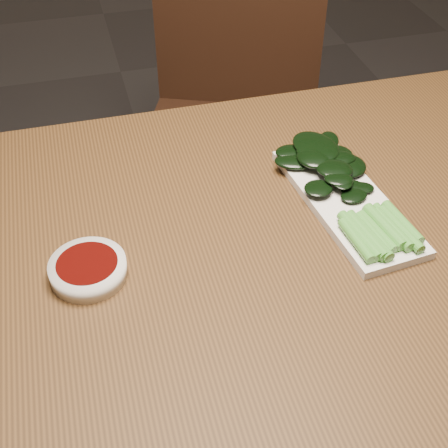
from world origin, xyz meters
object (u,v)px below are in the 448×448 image
at_px(gai_lan, 342,183).
at_px(chair_far, 232,113).
at_px(table, 252,278).
at_px(serving_plate, 346,201).
at_px(sauce_bowl, 88,269).

bearing_deg(gai_lan, chair_far, 88.79).
height_order(table, chair_far, chair_far).
relative_size(serving_plate, gai_lan, 0.99).
height_order(table, gai_lan, gai_lan).
height_order(table, serving_plate, serving_plate).
distance_m(table, chair_far, 0.81).
height_order(chair_far, serving_plate, chair_far).
bearing_deg(table, gai_lan, 23.40).
xyz_separation_m(chair_far, serving_plate, (-0.02, -0.72, 0.27)).
distance_m(chair_far, serving_plate, 0.76).
xyz_separation_m(chair_far, gai_lan, (-0.01, -0.69, 0.29)).
bearing_deg(table, chair_far, 76.68).
bearing_deg(sauce_bowl, table, 0.44).
distance_m(sauce_bowl, serving_plate, 0.41).
relative_size(table, serving_plate, 4.42).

